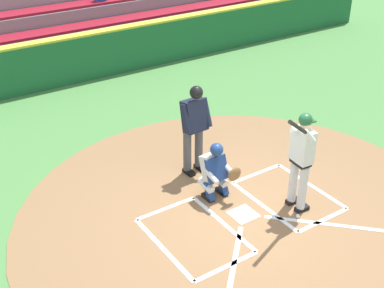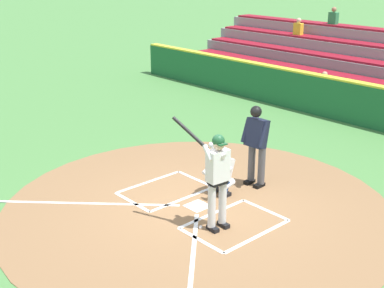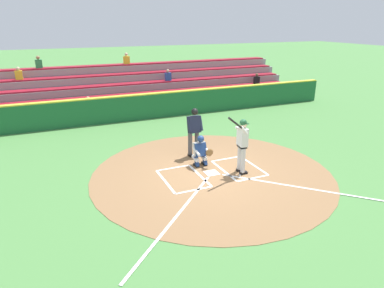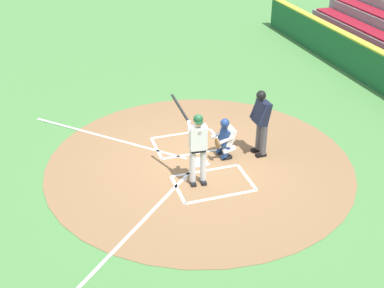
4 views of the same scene
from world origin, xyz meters
The scene contains 7 objects.
ground_plane centered at (0.00, 0.00, 0.00)m, with size 120.00×120.00×0.00m, color #4C8442.
dirt_circle centered at (0.00, 0.00, 0.01)m, with size 8.00×8.00×0.01m, color olive.
home_plate_and_chalk centered at (0.00, 0.88, 0.01)m, with size 7.93×4.91×0.01m.
batter centered at (-0.90, 0.36, 1.10)m, with size 0.98×0.65×2.13m.
catcher centered at (0.08, -0.74, 0.59)m, with size 0.60×0.60×1.13m.
plate_umpire centered at (-0.08, -1.67, 1.08)m, with size 0.59×0.43×1.86m.
baseball centered at (-0.73, 0.60, 0.04)m, with size 0.07×0.07×0.07m, color white.
Camera 4 is at (-10.57, 3.59, 6.86)m, focal length 46.57 mm.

